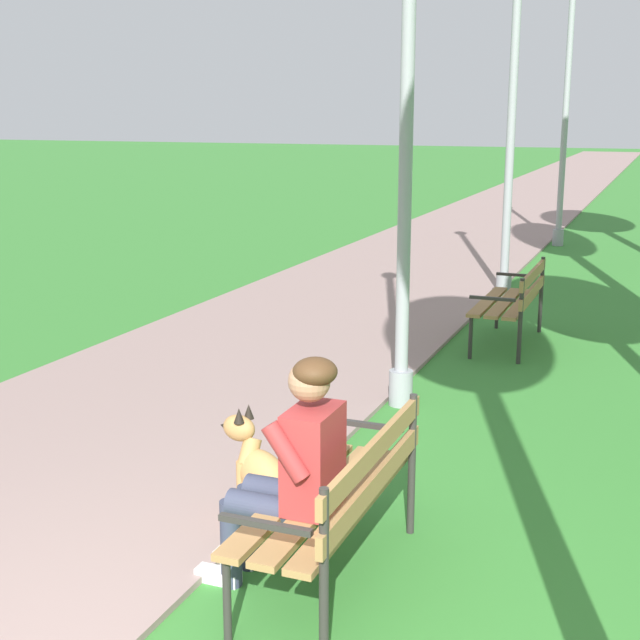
% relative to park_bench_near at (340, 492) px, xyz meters
% --- Properties ---
extents(paved_path, '(3.35, 60.00, 0.04)m').
position_rel_park_bench_near_xyz_m(paved_path, '(-2.34, 22.61, -0.49)').
color(paved_path, gray).
rests_on(paved_path, ground).
extents(park_bench_near, '(0.55, 1.50, 0.85)m').
position_rel_park_bench_near_xyz_m(park_bench_near, '(0.00, 0.00, 0.00)').
color(park_bench_near, olive).
rests_on(park_bench_near, ground).
extents(park_bench_mid, '(0.55, 1.50, 0.85)m').
position_rel_park_bench_near_xyz_m(park_bench_mid, '(-0.02, 5.23, 0.00)').
color(park_bench_mid, olive).
rests_on(park_bench_mid, ground).
extents(person_seated_on_near_bench, '(0.74, 0.49, 1.25)m').
position_rel_park_bench_near_xyz_m(person_seated_on_near_bench, '(-0.21, -0.13, 0.17)').
color(person_seated_on_near_bench, '#33384C').
rests_on(person_seated_on_near_bench, ground).
extents(dog_shepherd, '(0.82, 0.38, 0.71)m').
position_rel_park_bench_near_xyz_m(dog_shepherd, '(-0.62, 0.48, -0.25)').
color(dog_shepherd, '#B27F47').
rests_on(dog_shepherd, ground).
extents(lamp_post_near, '(0.24, 0.24, 4.44)m').
position_rel_park_bench_near_xyz_m(lamp_post_near, '(-0.55, 2.90, 1.78)').
color(lamp_post_near, gray).
rests_on(lamp_post_near, ground).
extents(lamp_post_mid, '(0.24, 0.24, 4.60)m').
position_rel_park_bench_near_xyz_m(lamp_post_mid, '(-0.57, 7.71, 1.86)').
color(lamp_post_mid, gray).
rests_on(lamp_post_mid, ground).
extents(lamp_post_far, '(0.24, 0.24, 4.76)m').
position_rel_park_bench_near_xyz_m(lamp_post_far, '(-0.49, 12.71, 1.94)').
color(lamp_post_far, gray).
rests_on(lamp_post_far, ground).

